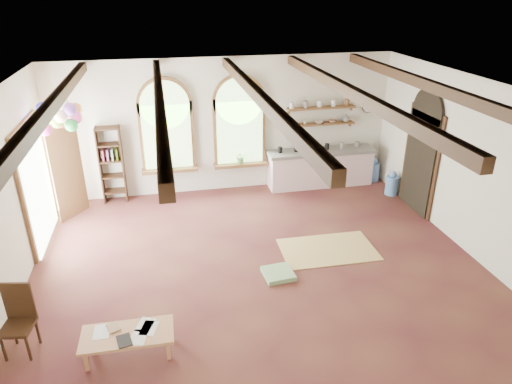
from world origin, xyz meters
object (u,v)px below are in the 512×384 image
object	(u,v)px
coffee_table	(128,336)
balloon_cluster	(60,116)
kitchen_counter	(320,167)
side_chair	(20,334)

from	to	relation	value
coffee_table	balloon_cluster	world-z (taller)	balloon_cluster
kitchen_counter	coffee_table	bearing A→B (deg)	-131.99
kitchen_counter	balloon_cluster	bearing A→B (deg)	-171.03
kitchen_counter	side_chair	world-z (taller)	side_chair
balloon_cluster	side_chair	bearing A→B (deg)	-93.77
side_chair	balloon_cluster	bearing A→B (deg)	86.23
kitchen_counter	balloon_cluster	size ratio (longest dim) A/B	2.32
kitchen_counter	side_chair	xyz separation A→B (m)	(-5.95, -4.63, -0.18)
balloon_cluster	kitchen_counter	bearing A→B (deg)	8.97
kitchen_counter	coffee_table	size ratio (longest dim) A/B	2.15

